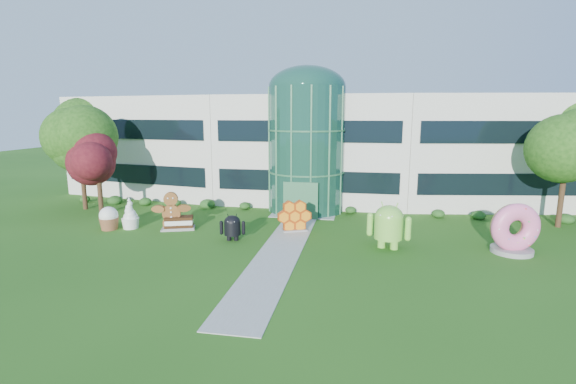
% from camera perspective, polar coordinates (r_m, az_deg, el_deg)
% --- Properties ---
extents(ground, '(140.00, 140.00, 0.00)m').
position_cam_1_polar(ground, '(22.89, -1.72, -9.22)').
color(ground, '#215114').
rests_on(ground, ground).
extents(building, '(46.00, 15.00, 9.30)m').
position_cam_1_polar(building, '(39.42, 3.76, 6.11)').
color(building, beige).
rests_on(building, ground).
extents(atrium, '(6.00, 6.00, 9.80)m').
position_cam_1_polar(atrium, '(33.47, 2.56, 5.74)').
color(atrium, '#194738').
rests_on(atrium, ground).
extents(walkway, '(2.40, 20.00, 0.04)m').
position_cam_1_polar(walkway, '(24.74, -0.74, -7.62)').
color(walkway, '#9E9E93').
rests_on(walkway, ground).
extents(tree_red, '(4.00, 4.00, 6.00)m').
position_cam_1_polar(tree_red, '(35.20, -24.47, 1.91)').
color(tree_red, '#3F0C14').
rests_on(tree_red, ground).
extents(trees_backdrop, '(52.00, 8.00, 8.40)m').
position_cam_1_polar(trees_backdrop, '(34.53, 2.77, 4.72)').
color(trees_backdrop, '#184010').
rests_on(trees_backdrop, ground).
extents(android_green, '(3.06, 2.44, 3.03)m').
position_cam_1_polar(android_green, '(24.98, 13.61, -4.17)').
color(android_green, '#7ACB41').
rests_on(android_green, ground).
extents(android_black, '(1.81, 1.36, 1.88)m').
position_cam_1_polar(android_black, '(26.14, -7.62, -4.60)').
color(android_black, black).
rests_on(android_black, ground).
extents(donut, '(3.05, 1.93, 2.93)m').
position_cam_1_polar(donut, '(26.76, 28.49, -4.31)').
color(donut, '#F15B8F').
rests_on(donut, ground).
extents(gingerbread, '(3.06, 1.92, 2.64)m').
position_cam_1_polar(gingerbread, '(29.23, -15.66, -2.50)').
color(gingerbread, brown).
rests_on(gingerbread, ground).
extents(ice_cream_sandwich, '(2.27, 1.63, 0.91)m').
position_cam_1_polar(ice_cream_sandwich, '(29.40, -14.67, -4.11)').
color(ice_cream_sandwich, '#301D0A').
rests_on(ice_cream_sandwich, ground).
extents(honeycomb, '(2.58, 1.76, 1.91)m').
position_cam_1_polar(honeycomb, '(27.89, 0.88, -3.49)').
color(honeycomb, orange).
rests_on(honeycomb, ground).
extents(froyo, '(1.54, 1.54, 2.15)m').
position_cam_1_polar(froyo, '(30.57, -20.81, -2.71)').
color(froyo, white).
rests_on(froyo, ground).
extents(cupcake, '(1.53, 1.53, 1.60)m').
position_cam_1_polar(cupcake, '(30.85, -23.30, -3.29)').
color(cupcake, white).
rests_on(cupcake, ground).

